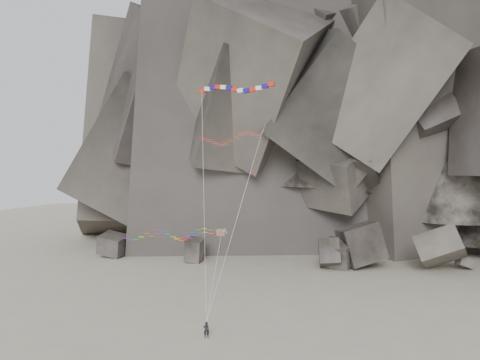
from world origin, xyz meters
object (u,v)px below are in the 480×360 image
(delta_kite, at_px, (227,138))
(pennant_kite, at_px, (241,203))
(banner_kite, at_px, (235,90))
(kite_flyer, at_px, (206,329))
(parafoil_kite, at_px, (169,234))

(delta_kite, xyz_separation_m, pennant_kite, (3.39, -4.36, -7.86))
(banner_kite, height_order, pennant_kite, banner_kite)
(delta_kite, distance_m, pennant_kite, 9.60)
(delta_kite, relative_size, banner_kite, 0.84)
(kite_flyer, distance_m, delta_kite, 23.46)
(pennant_kite, bearing_deg, delta_kite, 143.68)
(banner_kite, xyz_separation_m, pennant_kite, (0.55, 0.69, -13.07))
(kite_flyer, xyz_separation_m, parafoil_kite, (-8.31, 7.65, 8.58))
(delta_kite, xyz_separation_m, banner_kite, (2.84, -5.06, 5.21))
(parafoil_kite, height_order, pennant_kite, pennant_kite)
(kite_flyer, xyz_separation_m, pennant_kite, (1.86, 6.30, 12.98))
(banner_kite, distance_m, parafoil_kite, 20.05)
(delta_kite, relative_size, pennant_kite, 1.36)
(kite_flyer, bearing_deg, delta_kite, -100.99)
(kite_flyer, bearing_deg, banner_kite, -122.28)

